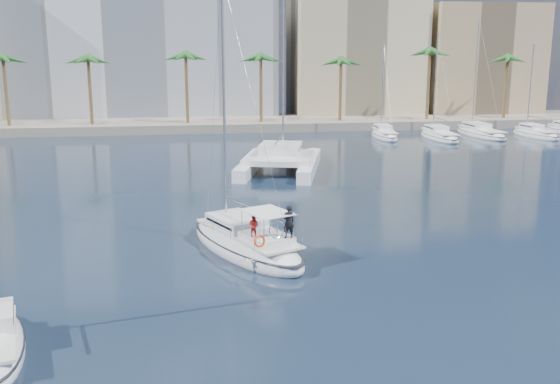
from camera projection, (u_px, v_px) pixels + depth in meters
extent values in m
plane|color=black|center=(287.00, 269.00, 31.19)|extent=(160.00, 160.00, 0.00)
cube|color=gray|center=(221.00, 124.00, 89.96)|extent=(120.00, 14.00, 1.20)
cube|color=silver|center=(138.00, 30.00, 96.92)|extent=(42.00, 16.00, 28.00)
cube|color=#C6B78E|center=(354.00, 56.00, 99.71)|extent=(20.00, 14.00, 20.00)
cube|color=tan|center=(478.00, 63.00, 100.83)|extent=(18.00, 12.00, 18.00)
cylinder|color=brown|center=(222.00, 93.00, 85.08)|extent=(0.44, 0.44, 10.50)
sphere|color=#215920|center=(221.00, 53.00, 83.93)|extent=(3.60, 3.60, 3.60)
cylinder|color=brown|center=(458.00, 91.00, 89.90)|extent=(0.44, 0.44, 10.50)
sphere|color=#215920|center=(460.00, 53.00, 88.75)|extent=(3.60, 3.60, 3.60)
ellipsoid|color=white|center=(246.00, 246.00, 33.87)|extent=(7.25, 10.68, 2.13)
ellipsoid|color=black|center=(246.00, 241.00, 33.81)|extent=(7.32, 10.78, 0.18)
cube|color=silver|center=(247.00, 233.00, 33.54)|extent=(5.33, 7.96, 0.12)
cube|color=silver|center=(236.00, 221.00, 34.43)|extent=(3.40, 3.96, 0.60)
cube|color=black|center=(236.00, 221.00, 34.42)|extent=(3.25, 3.61, 0.14)
cylinder|color=#B7BABF|center=(224.00, 103.00, 33.99)|extent=(0.15, 0.15, 13.45)
cylinder|color=#B7BABF|center=(244.00, 204.00, 33.44)|extent=(1.83, 3.81, 0.11)
cube|color=silver|center=(267.00, 237.00, 31.87)|extent=(2.84, 3.14, 0.36)
cube|color=silver|center=(267.00, 212.00, 31.49)|extent=(2.84, 3.14, 0.04)
torus|color=silver|center=(277.00, 229.00, 30.92)|extent=(0.89, 0.45, 0.96)
torus|color=#F9400D|center=(260.00, 241.00, 29.99)|extent=(0.65, 0.44, 0.64)
imported|color=black|center=(288.00, 222.00, 31.01)|extent=(0.68, 0.53, 1.67)
imported|color=#B01B1B|center=(254.00, 225.00, 31.32)|extent=(0.71, 0.68, 1.15)
cube|color=white|center=(252.00, 164.00, 57.65)|extent=(4.62, 12.99, 1.10)
cube|color=white|center=(310.00, 165.00, 57.02)|extent=(4.62, 12.99, 1.10)
cube|color=silver|center=(280.00, 158.00, 56.54)|extent=(7.66, 8.54, 0.50)
cube|color=silver|center=(281.00, 149.00, 57.02)|extent=(4.52, 4.75, 1.00)
cube|color=black|center=(281.00, 148.00, 57.01)|extent=(4.40, 4.25, 0.18)
cylinder|color=#B7BABF|center=(283.00, 56.00, 57.13)|extent=(0.18, 0.18, 17.52)
ellipsoid|color=silver|center=(247.00, 261.00, 30.47)|extent=(0.20, 0.39, 0.18)
sphere|color=silver|center=(247.00, 259.00, 30.64)|extent=(0.10, 0.10, 0.10)
cube|color=gray|center=(242.00, 260.00, 30.42)|extent=(0.45, 0.16, 0.11)
cube|color=gray|center=(253.00, 260.00, 30.50)|extent=(0.45, 0.16, 0.11)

